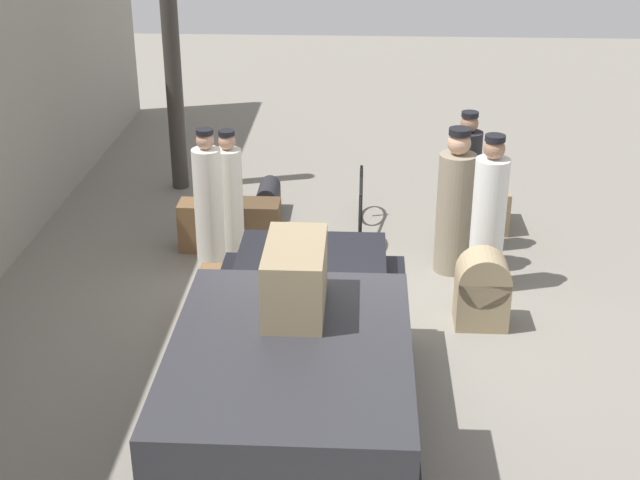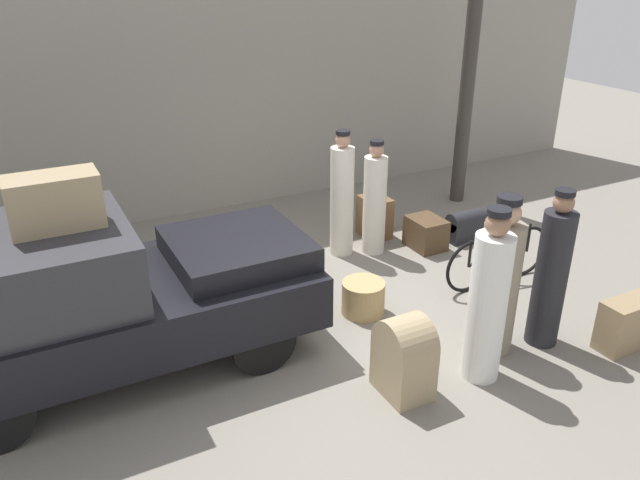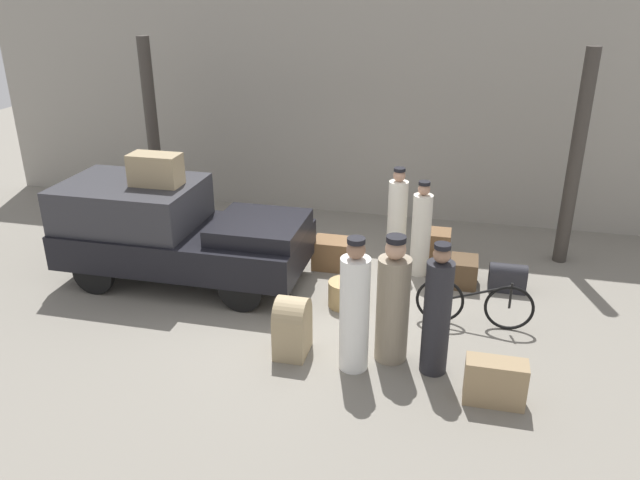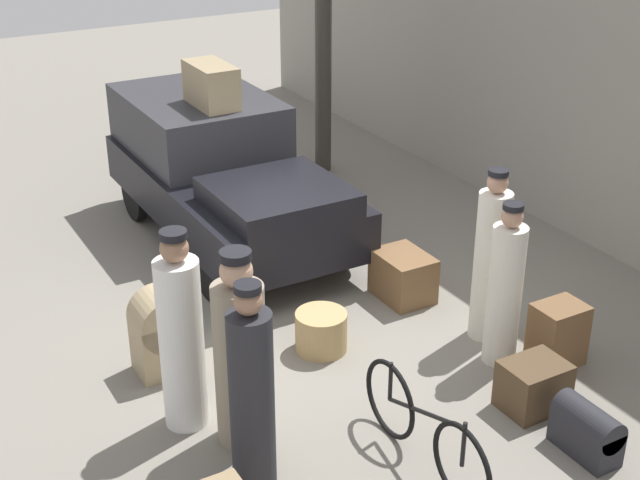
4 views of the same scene
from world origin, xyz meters
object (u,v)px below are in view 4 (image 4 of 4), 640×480
(suitcase_tan_flat, at_px, (558,334))
(conductor_in_dark_uniform, at_px, (252,396))
(truck, at_px, (221,168))
(suitcase_small_leather, at_px, (533,386))
(porter_with_bicycle, at_px, (505,291))
(trunk_wicker_pale, at_px, (403,276))
(trunk_barrel_dark, at_px, (587,429))
(trunk_on_truck_roof, at_px, (211,85))
(trunk_large_brown, at_px, (163,331))
(porter_carrying_trunk, at_px, (490,262))
(porter_standing_middle, at_px, (240,357))
(porter_lifting_near_truck, at_px, (181,338))
(bicycle, at_px, (424,430))
(wicker_basket, at_px, (321,331))

(suitcase_tan_flat, bearing_deg, conductor_in_dark_uniform, -87.73)
(truck, relative_size, suitcase_small_leather, 7.20)
(porter_with_bicycle, bearing_deg, trunk_wicker_pale, -176.04)
(conductor_in_dark_uniform, relative_size, trunk_barrel_dark, 3.02)
(conductor_in_dark_uniform, distance_m, trunk_on_truck_roof, 4.98)
(trunk_large_brown, height_order, suitcase_small_leather, trunk_large_brown)
(trunk_wicker_pale, height_order, trunk_large_brown, trunk_large_brown)
(porter_with_bicycle, height_order, porter_carrying_trunk, porter_carrying_trunk)
(porter_with_bicycle, bearing_deg, truck, -164.25)
(porter_carrying_trunk, height_order, trunk_barrel_dark, porter_carrying_trunk)
(conductor_in_dark_uniform, height_order, suitcase_tan_flat, conductor_in_dark_uniform)
(porter_standing_middle, height_order, trunk_barrel_dark, porter_standing_middle)
(porter_lifting_near_truck, height_order, porter_with_bicycle, porter_lifting_near_truck)
(porter_standing_middle, bearing_deg, porter_carrying_trunk, 95.82)
(truck, relative_size, conductor_in_dark_uniform, 2.24)
(porter_with_bicycle, xyz_separation_m, porter_carrying_trunk, (-0.43, 0.17, 0.07))
(bicycle, bearing_deg, conductor_in_dark_uniform, -110.99)
(porter_lifting_near_truck, bearing_deg, trunk_barrel_dark, 52.99)
(wicker_basket, bearing_deg, porter_carrying_trunk, 69.68)
(porter_lifting_near_truck, height_order, trunk_large_brown, porter_lifting_near_truck)
(trunk_on_truck_roof, bearing_deg, trunk_large_brown, -32.73)
(conductor_in_dark_uniform, bearing_deg, truck, 158.80)
(bicycle, relative_size, trunk_large_brown, 2.01)
(trunk_wicker_pale, relative_size, suitcase_tan_flat, 1.05)
(truck, distance_m, trunk_barrel_dark, 5.50)
(wicker_basket, xyz_separation_m, trunk_large_brown, (-0.43, -1.45, 0.21))
(porter_with_bicycle, bearing_deg, trunk_on_truck_roof, -164.88)
(porter_lifting_near_truck, xyz_separation_m, trunk_barrel_dark, (2.02, 2.68, -0.60))
(porter_with_bicycle, bearing_deg, conductor_in_dark_uniform, -81.34)
(wicker_basket, relative_size, porter_standing_middle, 0.29)
(trunk_wicker_pale, xyz_separation_m, trunk_on_truck_roof, (-2.65, -1.01, 1.62))
(porter_standing_middle, bearing_deg, porter_lifting_near_truck, -143.32)
(suitcase_tan_flat, distance_m, trunk_on_truck_roof, 4.95)
(conductor_in_dark_uniform, bearing_deg, trunk_large_brown, -179.04)
(wicker_basket, bearing_deg, trunk_large_brown, -106.37)
(truck, relative_size, trunk_large_brown, 4.80)
(porter_with_bicycle, relative_size, trunk_wicker_pale, 2.54)
(porter_carrying_trunk, bearing_deg, conductor_in_dark_uniform, -74.01)
(porter_standing_middle, height_order, trunk_wicker_pale, porter_standing_middle)
(trunk_wicker_pale, bearing_deg, trunk_on_truck_roof, -159.05)
(porter_lifting_near_truck, xyz_separation_m, porter_carrying_trunk, (0.15, 3.15, -0.01))
(wicker_basket, distance_m, trunk_large_brown, 1.53)
(truck, relative_size, porter_lifting_near_truck, 2.18)
(bicycle, bearing_deg, trunk_barrel_dark, 67.32)
(truck, bearing_deg, conductor_in_dark_uniform, -21.20)
(bicycle, xyz_separation_m, suitcase_tan_flat, (-0.61, 2.00, -0.05))
(trunk_large_brown, xyz_separation_m, trunk_barrel_dark, (2.88, 2.55, -0.18))
(trunk_wicker_pale, height_order, trunk_barrel_dark, trunk_wicker_pale)
(porter_standing_middle, bearing_deg, bicycle, 46.09)
(porter_with_bicycle, bearing_deg, suitcase_tan_flat, 55.99)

